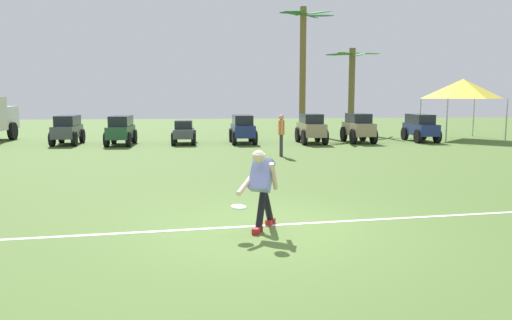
{
  "coord_description": "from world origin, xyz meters",
  "views": [
    {
      "loc": [
        -1.07,
        -8.36,
        2.29
      ],
      "look_at": [
        -0.03,
        2.21,
        0.9
      ],
      "focal_mm": 35.0,
      "sensor_mm": 36.0,
      "label": 1
    }
  ],
  "objects_px": {
    "parked_car_slot_g": "(420,127)",
    "palm_tree_left_of_centre": "(352,84)",
    "parked_car_slot_a": "(67,129)",
    "parked_car_slot_b": "(121,129)",
    "parked_car_slot_e": "(311,128)",
    "frisbee_thrower": "(262,185)",
    "teammate_near_sideline": "(281,131)",
    "parked_car_slot_d": "(243,128)",
    "parked_car_slot_f": "(358,127)",
    "frisbee_in_flight": "(239,207)",
    "parked_car_slot_c": "(184,132)",
    "event_tent": "(463,89)",
    "palm_tree_far_left": "(303,61)"
  },
  "relations": [
    {
      "from": "palm_tree_far_left",
      "to": "parked_car_slot_c",
      "type": "bearing_deg",
      "value": -139.29
    },
    {
      "from": "parked_car_slot_f",
      "to": "parked_car_slot_g",
      "type": "distance_m",
      "value": 3.23
    },
    {
      "from": "parked_car_slot_d",
      "to": "parked_car_slot_e",
      "type": "height_order",
      "value": "parked_car_slot_e"
    },
    {
      "from": "palm_tree_left_of_centre",
      "to": "parked_car_slot_f",
      "type": "bearing_deg",
      "value": -103.13
    },
    {
      "from": "palm_tree_far_left",
      "to": "parked_car_slot_d",
      "type": "bearing_deg",
      "value": -124.68
    },
    {
      "from": "parked_car_slot_b",
      "to": "parked_car_slot_d",
      "type": "bearing_deg",
      "value": 3.36
    },
    {
      "from": "parked_car_slot_g",
      "to": "palm_tree_left_of_centre",
      "type": "distance_m",
      "value": 6.63
    },
    {
      "from": "palm_tree_far_left",
      "to": "parked_car_slot_f",
      "type": "bearing_deg",
      "value": -75.15
    },
    {
      "from": "frisbee_thrower",
      "to": "parked_car_slot_f",
      "type": "relative_size",
      "value": 0.59
    },
    {
      "from": "parked_car_slot_g",
      "to": "event_tent",
      "type": "height_order",
      "value": "event_tent"
    },
    {
      "from": "parked_car_slot_c",
      "to": "parked_car_slot_f",
      "type": "height_order",
      "value": "parked_car_slot_f"
    },
    {
      "from": "parked_car_slot_a",
      "to": "frisbee_in_flight",
      "type": "bearing_deg",
      "value": -66.54
    },
    {
      "from": "frisbee_thrower",
      "to": "parked_car_slot_e",
      "type": "relative_size",
      "value": 0.59
    },
    {
      "from": "parked_car_slot_a",
      "to": "parked_car_slot_b",
      "type": "bearing_deg",
      "value": -12.24
    },
    {
      "from": "parked_car_slot_e",
      "to": "frisbee_thrower",
      "type": "bearing_deg",
      "value": -104.92
    },
    {
      "from": "parked_car_slot_e",
      "to": "event_tent",
      "type": "bearing_deg",
      "value": 10.82
    },
    {
      "from": "frisbee_in_flight",
      "to": "parked_car_slot_c",
      "type": "bearing_deg",
      "value": 95.72
    },
    {
      "from": "parked_car_slot_c",
      "to": "palm_tree_far_left",
      "type": "xyz_separation_m",
      "value": [
        6.77,
        5.83,
        3.72
      ]
    },
    {
      "from": "teammate_near_sideline",
      "to": "parked_car_slot_a",
      "type": "distance_m",
      "value": 10.72
    },
    {
      "from": "frisbee_in_flight",
      "to": "parked_car_slot_f",
      "type": "bearing_deg",
      "value": 66.51
    },
    {
      "from": "parked_car_slot_b",
      "to": "event_tent",
      "type": "relative_size",
      "value": 0.75
    },
    {
      "from": "frisbee_thrower",
      "to": "parked_car_slot_g",
      "type": "xyz_separation_m",
      "value": [
        9.58,
        15.48,
        -0.07
      ]
    },
    {
      "from": "parked_car_slot_c",
      "to": "palm_tree_left_of_centre",
      "type": "height_order",
      "value": "palm_tree_left_of_centre"
    },
    {
      "from": "parked_car_slot_c",
      "to": "parked_car_slot_d",
      "type": "relative_size",
      "value": 0.91
    },
    {
      "from": "parked_car_slot_a",
      "to": "parked_car_slot_b",
      "type": "height_order",
      "value": "same"
    },
    {
      "from": "parked_car_slot_e",
      "to": "parked_car_slot_d",
      "type": "bearing_deg",
      "value": 173.44
    },
    {
      "from": "parked_car_slot_d",
      "to": "parked_car_slot_f",
      "type": "relative_size",
      "value": 1.02
    },
    {
      "from": "parked_car_slot_f",
      "to": "event_tent",
      "type": "bearing_deg",
      "value": 13.21
    },
    {
      "from": "parked_car_slot_b",
      "to": "event_tent",
      "type": "bearing_deg",
      "value": 5.13
    },
    {
      "from": "parked_car_slot_b",
      "to": "parked_car_slot_d",
      "type": "height_order",
      "value": "same"
    },
    {
      "from": "parked_car_slot_c",
      "to": "event_tent",
      "type": "distance_m",
      "value": 14.46
    },
    {
      "from": "parked_car_slot_c",
      "to": "parked_car_slot_b",
      "type": "bearing_deg",
      "value": -174.13
    },
    {
      "from": "parked_car_slot_g",
      "to": "palm_tree_far_left",
      "type": "relative_size",
      "value": 0.33
    },
    {
      "from": "parked_car_slot_d",
      "to": "parked_car_slot_g",
      "type": "bearing_deg",
      "value": 0.41
    },
    {
      "from": "frisbee_thrower",
      "to": "parked_car_slot_f",
      "type": "distance_m",
      "value": 16.51
    },
    {
      "from": "event_tent",
      "to": "palm_tree_far_left",
      "type": "bearing_deg",
      "value": 148.55
    },
    {
      "from": "parked_car_slot_g",
      "to": "palm_tree_left_of_centre",
      "type": "relative_size",
      "value": 0.48
    },
    {
      "from": "teammate_near_sideline",
      "to": "parked_car_slot_d",
      "type": "height_order",
      "value": "teammate_near_sideline"
    },
    {
      "from": "teammate_near_sideline",
      "to": "frisbee_in_flight",
      "type": "bearing_deg",
      "value": -102.14
    },
    {
      "from": "parked_car_slot_b",
      "to": "frisbee_thrower",
      "type": "bearing_deg",
      "value": -72.21
    },
    {
      "from": "teammate_near_sideline",
      "to": "parked_car_slot_d",
      "type": "xyz_separation_m",
      "value": [
        -1.07,
        5.27,
        -0.22
      ]
    },
    {
      "from": "parked_car_slot_a",
      "to": "parked_car_slot_c",
      "type": "xyz_separation_m",
      "value": [
        5.36,
        -0.25,
        -0.16
      ]
    },
    {
      "from": "teammate_near_sideline",
      "to": "parked_car_slot_f",
      "type": "bearing_deg",
      "value": 48.43
    },
    {
      "from": "parked_car_slot_c",
      "to": "parked_car_slot_f",
      "type": "relative_size",
      "value": 0.93
    },
    {
      "from": "teammate_near_sideline",
      "to": "parked_car_slot_d",
      "type": "distance_m",
      "value": 5.39
    },
    {
      "from": "parked_car_slot_a",
      "to": "parked_car_slot_f",
      "type": "distance_m",
      "value": 13.72
    },
    {
      "from": "frisbee_thrower",
      "to": "parked_car_slot_d",
      "type": "xyz_separation_m",
      "value": [
        0.77,
        15.41,
        -0.07
      ]
    },
    {
      "from": "frisbee_in_flight",
      "to": "parked_car_slot_a",
      "type": "relative_size",
      "value": 0.15
    },
    {
      "from": "frisbee_thrower",
      "to": "parked_car_slot_b",
      "type": "xyz_separation_m",
      "value": [
        -4.84,
        15.08,
        -0.07
      ]
    },
    {
      "from": "frisbee_in_flight",
      "to": "parked_car_slot_g",
      "type": "distance_m",
      "value": 18.73
    }
  ]
}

